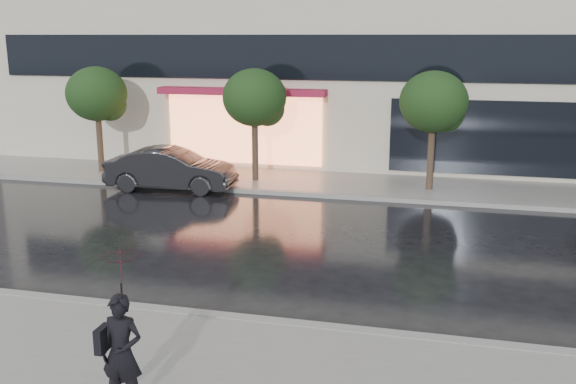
% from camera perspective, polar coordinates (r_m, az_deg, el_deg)
% --- Properties ---
extents(ground, '(120.00, 120.00, 0.00)m').
position_cam_1_polar(ground, '(12.73, -2.79, -9.72)').
color(ground, black).
rests_on(ground, ground).
extents(sidewalk_near, '(60.00, 4.50, 0.12)m').
position_cam_1_polar(sidewalk_near, '(9.96, -8.33, -16.57)').
color(sidewalk_near, slate).
rests_on(sidewalk_near, ground).
extents(sidewalk_far, '(60.00, 3.50, 0.12)m').
position_cam_1_polar(sidewalk_far, '(22.26, 4.70, 0.70)').
color(sidewalk_far, slate).
rests_on(sidewalk_far, ground).
extents(curb_near, '(60.00, 0.25, 0.14)m').
position_cam_1_polar(curb_near, '(11.83, -4.19, -11.27)').
color(curb_near, gray).
rests_on(curb_near, ground).
extents(curb_far, '(60.00, 0.25, 0.14)m').
position_cam_1_polar(curb_far, '(20.58, 3.92, -0.34)').
color(curb_far, gray).
rests_on(curb_far, ground).
extents(tree_far_west, '(2.20, 2.20, 3.99)m').
position_cam_1_polar(tree_far_west, '(24.62, -16.48, 8.19)').
color(tree_far_west, '#33261C').
rests_on(tree_far_west, ground).
extents(tree_mid_west, '(2.20, 2.20, 3.99)m').
position_cam_1_polar(tree_mid_west, '(22.23, -2.82, 8.19)').
color(tree_mid_west, '#33261C').
rests_on(tree_mid_west, ground).
extents(tree_mid_east, '(2.20, 2.20, 3.99)m').
position_cam_1_polar(tree_mid_east, '(21.32, 12.97, 7.63)').
color(tree_mid_east, '#33261C').
rests_on(tree_mid_east, ground).
extents(parked_car, '(4.38, 1.74, 1.42)m').
position_cam_1_polar(parked_car, '(21.81, -10.34, 2.00)').
color(parked_car, black).
rests_on(parked_car, ground).
extents(pedestrian_with_umbrella, '(0.89, 0.91, 2.27)m').
position_cam_1_polar(pedestrian_with_umbrella, '(8.84, -14.63, -9.86)').
color(pedestrian_with_umbrella, black).
rests_on(pedestrian_with_umbrella, sidewalk_near).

